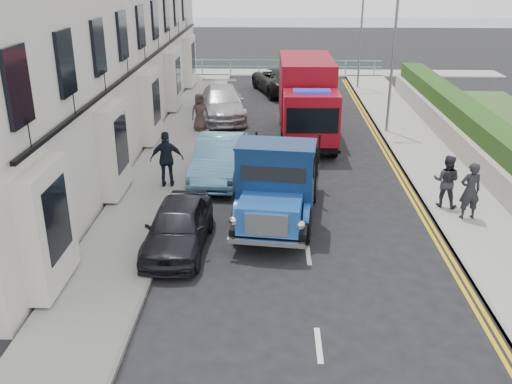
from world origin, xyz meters
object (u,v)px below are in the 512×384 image
Objects in this scene: lamp_mid at (391,46)px; pedestrian_east_near at (470,191)px; bedford_lorry at (276,189)px; parked_car_front at (178,226)px; red_lorry at (307,98)px; lamp_far at (360,23)px.

pedestrian_east_near is (0.81, -9.71, -2.98)m from lamp_mid.
bedford_lorry is 3.13m from parked_car_front.
red_lorry is at bearing -166.71° from lamp_mid.
lamp_far is (0.00, 10.00, 0.00)m from lamp_mid.
parked_car_front is at bearing -111.40° from red_lorry.
bedford_lorry is 1.45× the size of parked_car_front.
lamp_mid is at bearing 12.48° from red_lorry.
parked_car_front is (-4.08, -10.85, -1.18)m from red_lorry.
parked_car_front is at bearing 6.63° from pedestrian_east_near.
bedford_lorry is at bearing -116.27° from lamp_mid.
lamp_far is 1.21× the size of bedford_lorry.
lamp_far reaches higher than bedford_lorry.
bedford_lorry is at bearing -104.04° from lamp_far.
red_lorry is at bearing -108.80° from lamp_far.
red_lorry is (-3.70, -0.87, -2.14)m from lamp_mid.
lamp_mid is 1.00× the size of lamp_far.
lamp_far reaches higher than red_lorry.
bedford_lorry is 5.90m from pedestrian_east_near.
lamp_mid is 10.19m from pedestrian_east_near.
pedestrian_east_near is (0.81, -19.71, -2.98)m from lamp_far.
red_lorry is 11.65m from parked_car_front.
red_lorry reaches higher than parked_car_front.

